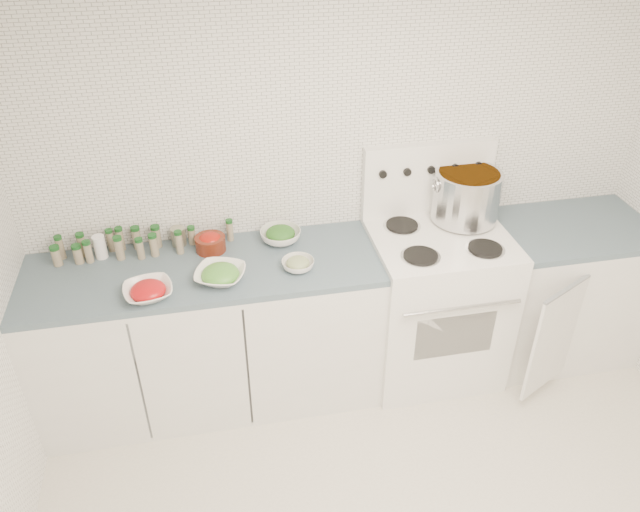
{
  "coord_description": "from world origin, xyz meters",
  "views": [
    {
      "loc": [
        -0.75,
        -1.54,
        2.74
      ],
      "look_at": [
        -0.21,
        1.14,
        0.92
      ],
      "focal_mm": 35.0,
      "sensor_mm": 36.0,
      "label": 1
    }
  ],
  "objects_px": {
    "bowl_snowpea": "(220,274)",
    "stock_pot": "(466,194)",
    "stove": "(434,299)",
    "bowl_tomato": "(148,291)"
  },
  "relations": [
    {
      "from": "stock_pot",
      "to": "bowl_snowpea",
      "type": "bearing_deg",
      "value": -168.81
    },
    {
      "from": "stove",
      "to": "bowl_tomato",
      "type": "xyz_separation_m",
      "value": [
        -1.57,
        -0.19,
        0.44
      ]
    },
    {
      "from": "bowl_tomato",
      "to": "bowl_snowpea",
      "type": "height_order",
      "value": "bowl_snowpea"
    },
    {
      "from": "stove",
      "to": "stock_pot",
      "type": "height_order",
      "value": "stove"
    },
    {
      "from": "stove",
      "to": "bowl_snowpea",
      "type": "xyz_separation_m",
      "value": [
        -1.22,
        -0.13,
        0.44
      ]
    },
    {
      "from": "stock_pot",
      "to": "stove",
      "type": "bearing_deg",
      "value": -140.87
    },
    {
      "from": "stove",
      "to": "bowl_tomato",
      "type": "height_order",
      "value": "stove"
    },
    {
      "from": "bowl_snowpea",
      "to": "stock_pot",
      "type": "bearing_deg",
      "value": 11.19
    },
    {
      "from": "stock_pot",
      "to": "bowl_snowpea",
      "type": "xyz_separation_m",
      "value": [
        -1.4,
        -0.28,
        -0.16
      ]
    },
    {
      "from": "stove",
      "to": "stock_pot",
      "type": "xyz_separation_m",
      "value": [
        0.18,
        0.15,
        0.6
      ]
    }
  ]
}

